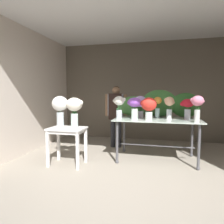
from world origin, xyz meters
name	(u,v)px	position (x,y,z in m)	size (l,w,h in m)	color
ground_plane	(134,157)	(0.00, 1.79, 0.00)	(7.86, 7.86, 0.00)	#9E9384
wall_back	(142,92)	(0.00, 3.57, 1.43)	(4.99, 0.12, 2.86)	#706656
wall_left	(32,91)	(-2.49, 1.79, 1.43)	(0.12, 3.69, 2.86)	beige
ceiling_slab	(136,18)	(0.00, 1.79, 2.92)	(5.11, 3.69, 0.12)	silver
display_table_glass	(157,125)	(0.47, 1.70, 0.73)	(1.70, 0.99, 0.87)	silver
side_table_white	(67,134)	(-1.20, 1.01, 0.61)	(0.68, 0.49, 0.73)	white
florist	(116,110)	(-0.56, 2.46, 0.95)	(0.57, 0.24, 1.56)	#232328
foliage_backdrop	(159,105)	(0.51, 2.08, 1.13)	(1.81, 0.28, 0.59)	#477F3D
vase_crimson_dahlias	(188,106)	(1.06, 1.75, 1.13)	(0.27, 0.24, 0.41)	silver
vase_scarlet_anemones	(149,106)	(0.31, 1.47, 1.14)	(0.32, 0.30, 0.44)	silver
vase_ivory_hydrangea	(119,104)	(-0.28, 1.49, 1.16)	(0.26, 0.22, 0.46)	silver
vase_lilac_freesia	(141,104)	(0.13, 1.78, 1.16)	(0.29, 0.26, 0.46)	silver
vase_peach_roses	(169,105)	(0.71, 1.71, 1.15)	(0.21, 0.19, 0.45)	silver
vase_sunset_ranunculus	(157,105)	(0.48, 1.83, 1.13)	(0.17, 0.17, 0.44)	silver
vase_rosy_carnations	(197,105)	(1.17, 1.34, 1.18)	(0.23, 0.21, 0.48)	silver
vase_violet_peonies	(135,105)	(0.03, 1.53, 1.14)	(0.32, 0.28, 0.43)	silver
vase_white_roses_tall	(60,107)	(-1.33, 1.01, 1.11)	(0.30, 0.30, 0.60)	silver
vase_cream_lisianthus_tall	(75,108)	(-1.06, 1.06, 1.10)	(0.34, 0.31, 0.58)	silver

